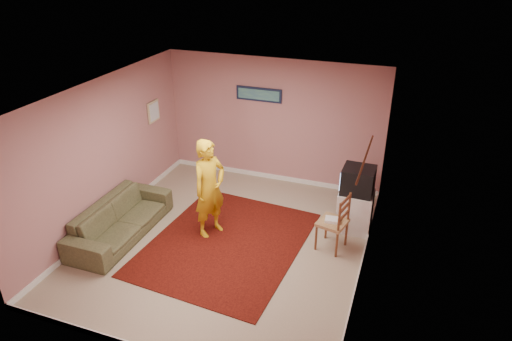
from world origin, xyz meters
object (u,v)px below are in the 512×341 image
(chair_b, at_px, (333,216))
(sofa, at_px, (121,219))
(chair_a, at_px, (358,188))
(tv_cabinet, at_px, (355,211))
(crt_tv, at_px, (358,180))
(person, at_px, (210,188))

(chair_b, xyz_separation_m, sofa, (-3.48, -0.86, -0.30))
(chair_a, bearing_deg, sofa, -160.41)
(chair_b, bearing_deg, tv_cabinet, 172.20)
(tv_cabinet, relative_size, sofa, 0.35)
(chair_a, xyz_separation_m, chair_b, (-0.23, -1.25, 0.09))
(chair_a, bearing_deg, crt_tv, -96.28)
(chair_a, xyz_separation_m, person, (-2.28, -1.51, 0.35))
(chair_b, bearing_deg, sofa, -62.89)
(chair_a, relative_size, chair_b, 0.86)
(tv_cabinet, distance_m, chair_b, 0.78)
(sofa, xyz_separation_m, person, (1.43, 0.59, 0.56))
(crt_tv, distance_m, person, 2.50)
(tv_cabinet, bearing_deg, person, -157.60)
(crt_tv, relative_size, sofa, 0.26)
(crt_tv, height_order, chair_b, crt_tv)
(tv_cabinet, distance_m, sofa, 4.06)
(tv_cabinet, bearing_deg, chair_b, -111.10)
(crt_tv, xyz_separation_m, chair_b, (-0.26, -0.69, -0.36))
(crt_tv, xyz_separation_m, chair_a, (-0.04, 0.55, -0.44))
(tv_cabinet, relative_size, person, 0.42)
(tv_cabinet, relative_size, chair_a, 1.57)
(tv_cabinet, distance_m, chair_a, 0.58)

